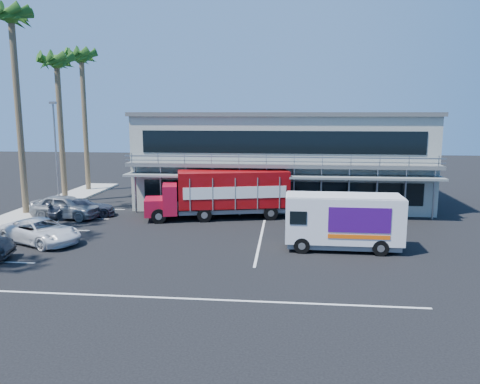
# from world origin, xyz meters

# --- Properties ---
(ground) EXTENTS (120.00, 120.00, 0.00)m
(ground) POSITION_xyz_m (0.00, 0.00, 0.00)
(ground) COLOR black
(ground) RESTS_ON ground
(building) EXTENTS (22.40, 12.00, 7.30)m
(building) POSITION_xyz_m (3.00, 14.94, 3.66)
(building) COLOR #959A8D
(building) RESTS_ON ground
(curb_strip) EXTENTS (3.00, 32.00, 0.16)m
(curb_strip) POSITION_xyz_m (-15.00, 6.00, 0.08)
(curb_strip) COLOR #A5A399
(curb_strip) RESTS_ON ground
(palm_d) EXTENTS (2.80, 2.80, 14.75)m
(palm_d) POSITION_xyz_m (-15.20, 8.00, 12.80)
(palm_d) COLOR brown
(palm_d) RESTS_ON ground
(palm_e) EXTENTS (2.80, 2.80, 12.25)m
(palm_e) POSITION_xyz_m (-14.70, 13.00, 10.57)
(palm_e) COLOR brown
(palm_e) RESTS_ON ground
(palm_f) EXTENTS (2.80, 2.80, 13.25)m
(palm_f) POSITION_xyz_m (-15.10, 18.50, 11.47)
(palm_f) COLOR brown
(palm_f) RESTS_ON ground
(light_pole_far) EXTENTS (0.50, 0.25, 8.09)m
(light_pole_far) POSITION_xyz_m (-14.20, 11.00, 4.50)
(light_pole_far) COLOR gray
(light_pole_far) RESTS_ON ground
(red_truck) EXTENTS (10.08, 4.45, 3.31)m
(red_truck) POSITION_xyz_m (-0.88, 8.34, 1.82)
(red_truck) COLOR #AE0E27
(red_truck) RESTS_ON ground
(white_van) EXTENTS (6.13, 2.18, 2.98)m
(white_van) POSITION_xyz_m (6.49, 1.48, 1.58)
(white_van) COLOR silver
(white_van) RESTS_ON ground
(parked_car_c) EXTENTS (5.46, 4.16, 1.38)m
(parked_car_c) POSITION_xyz_m (-10.27, 1.05, 0.69)
(parked_car_c) COLOR silver
(parked_car_c) RESTS_ON ground
(parked_car_d) EXTENTS (4.89, 3.57, 1.32)m
(parked_car_d) POSITION_xyz_m (-10.85, 7.60, 0.66)
(parked_car_d) COLOR #323743
(parked_car_d) RESTS_ON ground
(parked_car_e) EXTENTS (5.06, 2.58, 1.65)m
(parked_car_e) POSITION_xyz_m (-11.80, 7.20, 0.83)
(parked_car_e) COLOR gray
(parked_car_e) RESTS_ON ground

